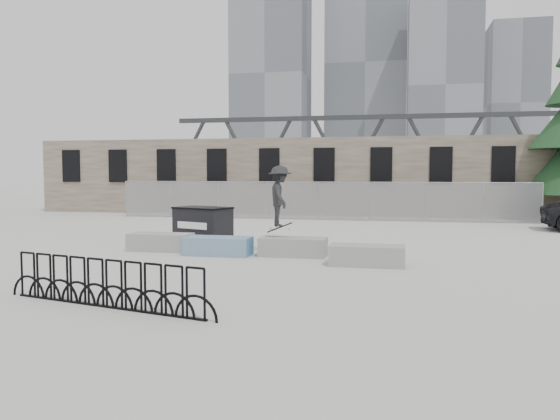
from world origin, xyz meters
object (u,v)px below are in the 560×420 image
(planter_center_right, at_px, (293,246))
(bike_rack, at_px, (105,284))
(planter_far_left, at_px, (161,241))
(planter_offset, at_px, (367,255))
(planter_center_left, at_px, (218,245))
(dumpster, at_px, (203,225))
(skateboarder, at_px, (280,196))

(planter_center_right, height_order, bike_rack, bike_rack)
(planter_far_left, distance_m, bike_rack, 7.42)
(planter_far_left, bearing_deg, planter_offset, -12.63)
(planter_center_left, bearing_deg, bike_rack, -90.30)
(planter_far_left, height_order, planter_center_right, same)
(planter_offset, bearing_deg, planter_center_left, 168.06)
(dumpster, bearing_deg, planter_center_right, -12.58)
(planter_far_left, xyz_separation_m, planter_offset, (6.64, -1.49, 0.00))
(skateboarder, bearing_deg, planter_far_left, 67.27)
(planter_center_left, xyz_separation_m, planter_center_right, (2.27, 0.28, 0.00))
(planter_center_right, distance_m, planter_offset, 2.57)
(planter_center_left, bearing_deg, planter_offset, -11.94)
(bike_rack, bearing_deg, dumpster, 98.77)
(planter_far_left, height_order, skateboarder, skateboarder)
(planter_center_right, height_order, planter_offset, same)
(planter_offset, xyz_separation_m, bike_rack, (-4.56, -5.63, 0.14))
(planter_center_left, distance_m, planter_center_right, 2.29)
(skateboarder, bearing_deg, dumpster, 34.06)
(dumpster, distance_m, bike_rack, 9.40)
(planter_offset, distance_m, skateboarder, 3.40)
(skateboarder, bearing_deg, planter_offset, -138.96)
(planter_far_left, relative_size, planter_center_right, 1.00)
(planter_center_left, relative_size, dumpster, 0.90)
(planter_center_left, xyz_separation_m, bike_rack, (-0.03, -6.59, 0.14))
(planter_center_right, bearing_deg, planter_offset, -28.74)
(bike_rack, bearing_deg, planter_center_left, 89.70)
(planter_center_left, bearing_deg, dumpster, 118.52)
(planter_far_left, relative_size, planter_offset, 1.00)
(planter_offset, relative_size, dumpster, 0.90)
(planter_center_right, height_order, dumpster, dumpster)
(dumpster, xyz_separation_m, skateboarder, (3.29, -2.25, 1.15))
(planter_far_left, bearing_deg, planter_center_right, -3.28)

